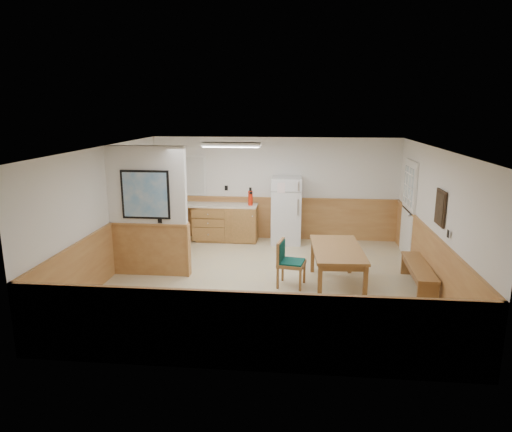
# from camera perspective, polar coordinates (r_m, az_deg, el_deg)

# --- Properties ---
(ground) EXTENTS (6.00, 6.00, 0.00)m
(ground) POSITION_cam_1_polar(r_m,az_deg,el_deg) (8.64, 1.09, -8.21)
(ground) COLOR #C8B890
(ground) RESTS_ON ground
(ceiling) EXTENTS (6.00, 6.00, 0.02)m
(ceiling) POSITION_cam_1_polar(r_m,az_deg,el_deg) (8.07, 1.17, 8.54)
(ceiling) COLOR silver
(ceiling) RESTS_ON back_wall
(back_wall) EXTENTS (6.00, 0.02, 2.50)m
(back_wall) POSITION_cam_1_polar(r_m,az_deg,el_deg) (11.20, 2.35, 3.43)
(back_wall) COLOR white
(back_wall) RESTS_ON ground
(right_wall) EXTENTS (0.02, 6.00, 2.50)m
(right_wall) POSITION_cam_1_polar(r_m,az_deg,el_deg) (8.58, 21.54, -0.57)
(right_wall) COLOR white
(right_wall) RESTS_ON ground
(left_wall) EXTENTS (0.02, 6.00, 2.50)m
(left_wall) POSITION_cam_1_polar(r_m,az_deg,el_deg) (9.01, -18.26, 0.32)
(left_wall) COLOR white
(left_wall) RESTS_ON ground
(wainscot_back) EXTENTS (6.00, 0.04, 1.00)m
(wainscot_back) POSITION_cam_1_polar(r_m,az_deg,el_deg) (11.33, 2.31, -0.33)
(wainscot_back) COLOR tan
(wainscot_back) RESTS_ON ground
(wainscot_right) EXTENTS (0.04, 6.00, 1.00)m
(wainscot_right) POSITION_cam_1_polar(r_m,az_deg,el_deg) (8.77, 21.00, -5.33)
(wainscot_right) COLOR tan
(wainscot_right) RESTS_ON ground
(wainscot_left) EXTENTS (0.04, 6.00, 1.00)m
(wainscot_left) POSITION_cam_1_polar(r_m,az_deg,el_deg) (9.19, -17.81, -4.24)
(wainscot_left) COLOR tan
(wainscot_left) RESTS_ON ground
(partition_wall) EXTENTS (1.50, 0.20, 2.50)m
(partition_wall) POSITION_cam_1_polar(r_m,az_deg,el_deg) (8.91, -13.34, 0.39)
(partition_wall) COLOR white
(partition_wall) RESTS_ON ground
(kitchen_counter) EXTENTS (2.20, 0.61, 1.00)m
(kitchen_counter) POSITION_cam_1_polar(r_m,az_deg,el_deg) (11.19, -3.97, -0.74)
(kitchen_counter) COLOR #A86F3B
(kitchen_counter) RESTS_ON ground
(exterior_door) EXTENTS (0.07, 1.02, 2.15)m
(exterior_door) POSITION_cam_1_polar(r_m,az_deg,el_deg) (10.40, 18.49, 0.86)
(exterior_door) COLOR white
(exterior_door) RESTS_ON ground
(kitchen_window) EXTENTS (0.80, 0.04, 1.00)m
(kitchen_window) POSITION_cam_1_polar(r_m,az_deg,el_deg) (11.44, -8.24, 5.03)
(kitchen_window) COLOR white
(kitchen_window) RESTS_ON back_wall
(wall_painting) EXTENTS (0.04, 0.50, 0.60)m
(wall_painting) POSITION_cam_1_polar(r_m,az_deg,el_deg) (8.22, 22.04, 0.96)
(wall_painting) COLOR black
(wall_painting) RESTS_ON right_wall
(fluorescent_fixture) EXTENTS (1.20, 0.30, 0.09)m
(fluorescent_fixture) POSITION_cam_1_polar(r_m,az_deg,el_deg) (9.45, -3.10, 8.90)
(fluorescent_fixture) COLOR white
(fluorescent_fixture) RESTS_ON ceiling
(refrigerator) EXTENTS (0.72, 0.73, 1.59)m
(refrigerator) POSITION_cam_1_polar(r_m,az_deg,el_deg) (10.91, 3.80, 0.71)
(refrigerator) COLOR silver
(refrigerator) RESTS_ON ground
(dining_table) EXTENTS (0.94, 1.75, 0.75)m
(dining_table) POSITION_cam_1_polar(r_m,az_deg,el_deg) (8.28, 10.10, -4.57)
(dining_table) COLOR #A6753C
(dining_table) RESTS_ON ground
(dining_bench) EXTENTS (0.42, 1.64, 0.45)m
(dining_bench) POSITION_cam_1_polar(r_m,az_deg,el_deg) (8.70, 19.67, -6.46)
(dining_bench) COLOR #A6753C
(dining_bench) RESTS_ON ground
(dining_chair) EXTENTS (0.73, 0.55, 0.85)m
(dining_chair) POSITION_cam_1_polar(r_m,az_deg,el_deg) (8.33, 3.84, -5.45)
(dining_chair) COLOR #A6753C
(dining_chair) RESTS_ON ground
(fire_extinguisher) EXTENTS (0.14, 0.14, 0.43)m
(fire_extinguisher) POSITION_cam_1_polar(r_m,az_deg,el_deg) (10.91, -0.70, 2.32)
(fire_extinguisher) COLOR red
(fire_extinguisher) RESTS_ON kitchen_counter
(soap_bottle) EXTENTS (0.09, 0.09, 0.23)m
(soap_bottle) POSITION_cam_1_polar(r_m,az_deg,el_deg) (11.31, -9.41, 2.13)
(soap_bottle) COLOR #188934
(soap_bottle) RESTS_ON kitchen_counter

